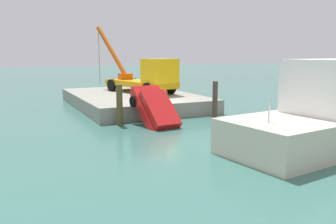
# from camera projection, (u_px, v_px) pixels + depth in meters

# --- Properties ---
(ground) EXTENTS (200.00, 200.00, 0.00)m
(ground) POSITION_uv_depth(u_px,v_px,m) (159.00, 116.00, 23.11)
(ground) COLOR #386B60
(dock) EXTENTS (12.84, 8.60, 0.97)m
(dock) POSITION_uv_depth(u_px,v_px,m) (132.00, 100.00, 27.66)
(dock) COLOR gray
(dock) RESTS_ON ground
(crane_truck) EXTENTS (9.76, 4.08, 5.57)m
(crane_truck) POSITION_uv_depth(u_px,v_px,m) (147.00, 77.00, 27.55)
(crane_truck) COLOR orange
(crane_truck) RESTS_ON dock
(dock_worker) EXTENTS (0.34, 0.34, 1.89)m
(dock_worker) POSITION_uv_depth(u_px,v_px,m) (172.00, 82.00, 27.21)
(dock_worker) COLOR #252525
(dock_worker) RESTS_ON dock
(salvaged_car) EXTENTS (4.06, 2.33, 3.47)m
(salvaged_car) POSITION_uv_depth(u_px,v_px,m) (159.00, 116.00, 19.83)
(salvaged_car) COLOR red
(salvaged_car) RESTS_ON ground
(piling_near) EXTENTS (0.35, 0.35, 2.35)m
(piling_near) POSITION_uv_depth(u_px,v_px,m) (120.00, 105.00, 20.05)
(piling_near) COLOR brown
(piling_near) RESTS_ON ground
(piling_mid) EXTENTS (0.28, 0.28, 1.84)m
(piling_mid) POSITION_uv_depth(u_px,v_px,m) (165.00, 106.00, 21.29)
(piling_mid) COLOR brown
(piling_mid) RESTS_ON ground
(piling_far) EXTENTS (0.34, 0.34, 2.34)m
(piling_far) POSITION_uv_depth(u_px,v_px,m) (215.00, 99.00, 22.56)
(piling_far) COLOR #4D3A30
(piling_far) RESTS_ON ground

